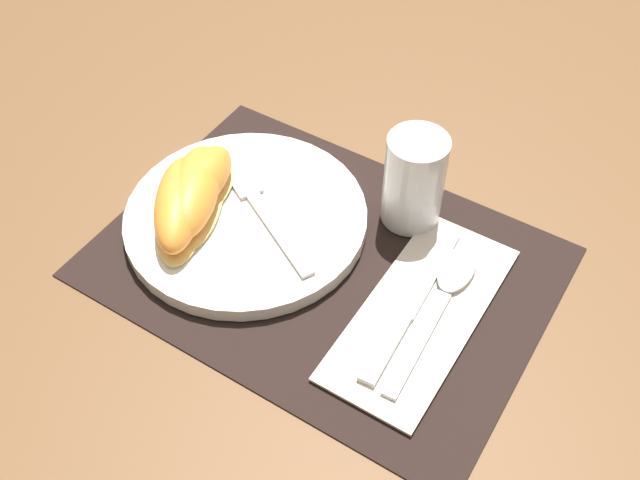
% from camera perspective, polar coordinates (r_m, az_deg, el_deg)
% --- Properties ---
extents(ground_plane, '(3.00, 3.00, 0.00)m').
position_cam_1_polar(ground_plane, '(0.76, 0.28, -1.75)').
color(ground_plane, brown).
extents(placemat, '(0.44, 0.32, 0.00)m').
position_cam_1_polar(placemat, '(0.75, 0.28, -1.66)').
color(placemat, black).
rests_on(placemat, ground_plane).
extents(plate, '(0.25, 0.25, 0.02)m').
position_cam_1_polar(plate, '(0.78, -5.62, 1.72)').
color(plate, white).
rests_on(plate, placemat).
extents(juice_glass, '(0.06, 0.06, 0.10)m').
position_cam_1_polar(juice_glass, '(0.77, 7.14, 4.20)').
color(juice_glass, silver).
rests_on(juice_glass, placemat).
extents(napkin, '(0.10, 0.24, 0.00)m').
position_cam_1_polar(napkin, '(0.72, 7.73, -5.45)').
color(napkin, silver).
rests_on(napkin, placemat).
extents(knife, '(0.03, 0.20, 0.01)m').
position_cam_1_polar(knife, '(0.71, 6.85, -4.99)').
color(knife, silver).
rests_on(knife, napkin).
extents(spoon, '(0.04, 0.19, 0.01)m').
position_cam_1_polar(spoon, '(0.73, 9.68, -3.58)').
color(spoon, silver).
rests_on(spoon, napkin).
extents(fork, '(0.19, 0.11, 0.00)m').
position_cam_1_polar(fork, '(0.79, -4.89, 3.03)').
color(fork, silver).
rests_on(fork, plate).
extents(citrus_wedge_0, '(0.07, 0.11, 0.05)m').
position_cam_1_polar(citrus_wedge_0, '(0.79, -9.15, 4.31)').
color(citrus_wedge_0, '#F4DB84').
rests_on(citrus_wedge_0, plate).
extents(citrus_wedge_1, '(0.11, 0.15, 0.05)m').
position_cam_1_polar(citrus_wedge_1, '(0.78, -9.62, 3.47)').
color(citrus_wedge_1, '#F4DB84').
rests_on(citrus_wedge_1, plate).
extents(citrus_wedge_2, '(0.12, 0.14, 0.05)m').
position_cam_1_polar(citrus_wedge_2, '(0.77, -10.69, 2.53)').
color(citrus_wedge_2, '#F4DB84').
rests_on(citrus_wedge_2, plate).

